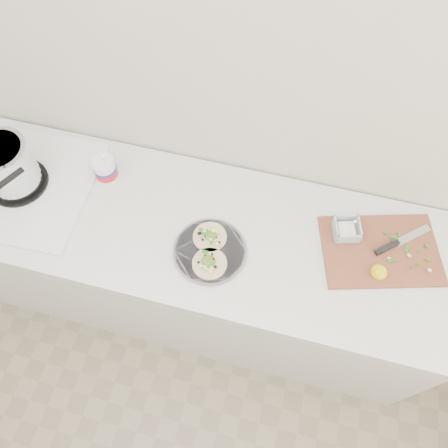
% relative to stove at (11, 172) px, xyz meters
% --- Properties ---
extents(counter, '(2.44, 0.66, 0.90)m').
position_rel_stove_xyz_m(counter, '(0.62, 0.01, -0.54)').
color(counter, silver).
rests_on(counter, ground).
extents(stove, '(0.62, 0.58, 0.28)m').
position_rel_stove_xyz_m(stove, '(0.00, 0.00, 0.00)').
color(stove, silver).
rests_on(stove, counter).
extents(taco_plate, '(0.28, 0.28, 0.04)m').
position_rel_stove_xyz_m(taco_plate, '(0.85, -0.10, -0.08)').
color(taco_plate, slate).
rests_on(taco_plate, counter).
extents(tub, '(0.09, 0.09, 0.21)m').
position_rel_stove_xyz_m(tub, '(0.34, 0.13, -0.03)').
color(tub, white).
rests_on(tub, counter).
extents(cutboard, '(0.51, 0.42, 0.07)m').
position_rel_stove_xyz_m(cutboard, '(1.47, 0.08, -0.08)').
color(cutboard, brown).
rests_on(cutboard, counter).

